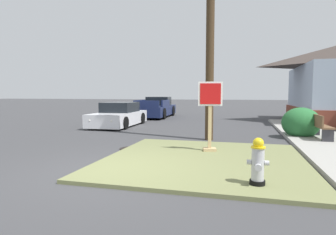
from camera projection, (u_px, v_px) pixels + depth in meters
ground_plane at (114, 171)px, 6.21m from camera, size 160.00×160.00×0.00m
grass_corner_patch at (204, 160)px, 7.13m from camera, size 4.90×5.04×0.08m
sidewalk_strip at (321, 140)px, 9.93m from camera, size 2.20×15.42×0.12m
fire_hydrant at (258, 163)px, 5.01m from camera, size 0.38×0.34×0.84m
stop_sign at (210, 119)px, 7.95m from camera, size 0.66×0.35×1.96m
manhole_cover at (131, 149)px, 8.73m from camera, size 0.70×0.70×0.02m
parked_sedan_white at (119, 116)px, 15.05m from camera, size 2.06×4.51×1.25m
pickup_truck_navy at (157, 109)px, 20.74m from camera, size 2.24×5.46×1.48m
street_bench at (319, 125)px, 10.05m from camera, size 0.45×1.71×0.85m
utility_pole at (210, 17)px, 10.06m from camera, size 1.63×0.30×8.50m
shrub_by_curb at (301, 123)px, 10.79m from camera, size 1.40×1.40×1.18m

